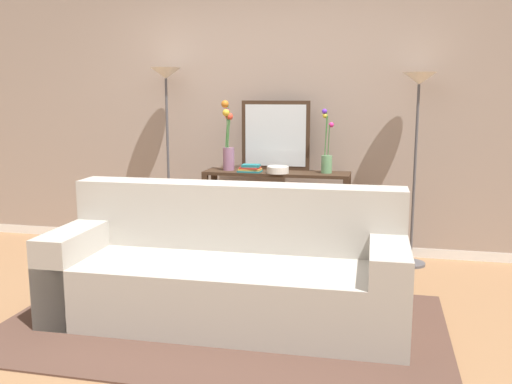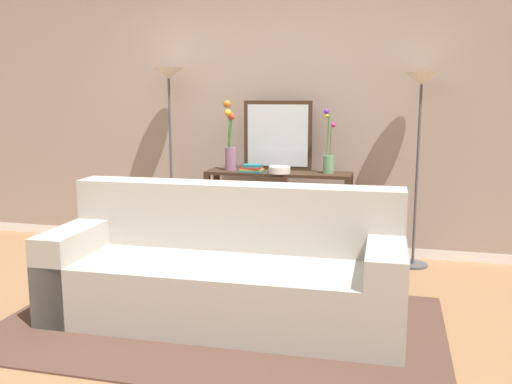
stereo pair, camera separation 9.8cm
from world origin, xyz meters
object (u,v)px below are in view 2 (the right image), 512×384
(couch, at_px, (227,272))
(wall_mirror, at_px, (278,135))
(fruit_bowl, at_px, (279,170))
(vase_short_flowers, at_px, (329,156))
(floor_lamp_right, at_px, (420,115))
(floor_lamp_left, at_px, (169,108))
(book_stack, at_px, (252,169))
(book_row_under_console, at_px, (241,250))
(console_table, at_px, (278,200))
(vase_tall_flowers, at_px, (230,143))

(couch, relative_size, wall_mirror, 3.71)
(fruit_bowl, bearing_deg, vase_short_flowers, 14.90)
(wall_mirror, bearing_deg, floor_lamp_right, -2.63)
(floor_lamp_left, relative_size, book_stack, 8.27)
(couch, relative_size, book_row_under_console, 6.32)
(floor_lamp_right, height_order, fruit_bowl, floor_lamp_right)
(console_table, distance_m, vase_tall_flowers, 0.68)
(console_table, xyz_separation_m, book_stack, (-0.23, -0.08, 0.29))
(fruit_bowl, bearing_deg, wall_mirror, 106.18)
(floor_lamp_right, xyz_separation_m, vase_short_flowers, (-0.76, -0.06, -0.36))
(vase_short_flowers, height_order, book_row_under_console, vase_short_flowers)
(console_table, xyz_separation_m, wall_mirror, (-0.04, 0.13, 0.57))
(console_table, bearing_deg, book_stack, -161.45)
(wall_mirror, bearing_deg, vase_short_flowers, -13.72)
(console_table, height_order, floor_lamp_right, floor_lamp_right)
(couch, height_order, vase_short_flowers, vase_short_flowers)
(couch, relative_size, console_table, 1.79)
(floor_lamp_left, distance_m, fruit_bowl, 1.23)
(vase_short_flowers, height_order, book_stack, vase_short_flowers)
(book_stack, bearing_deg, floor_lamp_left, 169.73)
(book_row_under_console, bearing_deg, vase_tall_flowers, 176.81)
(vase_short_flowers, relative_size, book_row_under_console, 1.52)
(vase_short_flowers, xyz_separation_m, fruit_bowl, (-0.42, -0.11, -0.12))
(vase_tall_flowers, bearing_deg, book_row_under_console, -3.19)
(console_table, relative_size, vase_short_flowers, 2.33)
(console_table, height_order, fruit_bowl, fruit_bowl)
(wall_mirror, bearing_deg, book_row_under_console, -157.32)
(couch, height_order, floor_lamp_right, floor_lamp_right)
(vase_short_flowers, xyz_separation_m, book_row_under_console, (-0.80, -0.02, -0.90))
(book_row_under_console, bearing_deg, floor_lamp_left, 173.85)
(vase_tall_flowers, bearing_deg, book_stack, -19.76)
(console_table, height_order, vase_tall_flowers, vase_tall_flowers)
(book_stack, bearing_deg, console_table, 18.55)
(floor_lamp_left, bearing_deg, book_row_under_console, -6.15)
(wall_mirror, height_order, fruit_bowl, wall_mirror)
(couch, height_order, console_table, couch)
(floor_lamp_left, xyz_separation_m, book_stack, (0.84, -0.15, -0.53))
(vase_short_flowers, bearing_deg, book_stack, -172.25)
(vase_short_flowers, distance_m, book_stack, 0.69)
(floor_lamp_right, bearing_deg, fruit_bowl, -171.67)
(floor_lamp_left, height_order, vase_short_flowers, floor_lamp_left)
(floor_lamp_right, height_order, wall_mirror, floor_lamp_right)
(couch, height_order, vase_tall_flowers, vase_tall_flowers)
(couch, relative_size, fruit_bowl, 12.13)
(couch, distance_m, floor_lamp_left, 2.09)
(wall_mirror, bearing_deg, couch, -90.72)
(wall_mirror, xyz_separation_m, book_stack, (-0.19, -0.21, -0.28))
(couch, xyz_separation_m, console_table, (0.06, 1.42, 0.24))
(couch, bearing_deg, book_row_under_console, 101.93)
(fruit_bowl, bearing_deg, book_stack, 175.62)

